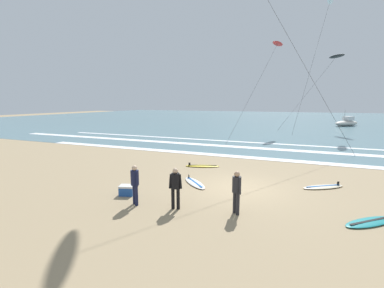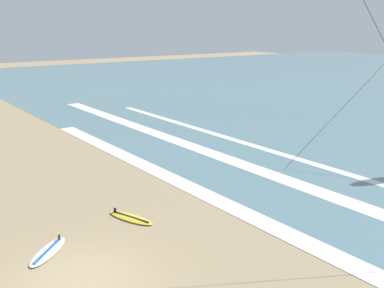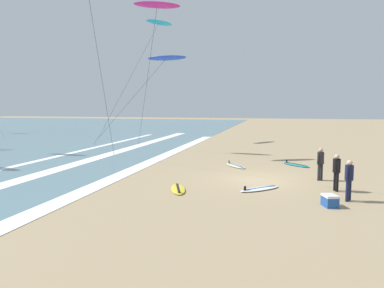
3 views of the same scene
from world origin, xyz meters
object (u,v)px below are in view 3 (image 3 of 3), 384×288
object	(u,v)px
surfboard_foreground_flat	(296,165)
kite_magenta_mid_center	(157,6)
surfer_mid_group	(349,177)
surfboard_left_pile	(178,189)
surfboard_right_spare	(235,166)
kite_blue_low_near	(166,59)
surfer_left_near	(321,161)
surfboard_near_water	(260,189)
cooler_box	(330,201)
surfer_background_far	(337,169)
kite_cyan_high_right	(159,23)

from	to	relation	value
surfboard_foreground_flat	kite_magenta_mid_center	distance (m)	14.02
surfer_mid_group	surfboard_left_pile	xyz separation A→B (m)	(0.29, 6.87, -0.91)
surfboard_right_spare	kite_blue_low_near	bearing A→B (deg)	47.56
surfer_left_near	surfboard_left_pile	distance (m)	7.22
surfboard_right_spare	surfboard_foreground_flat	xyz separation A→B (m)	(1.21, -3.54, 0.00)
kite_magenta_mid_center	surfboard_left_pile	bearing A→B (deg)	-156.90
surfboard_near_water	kite_blue_low_near	world-z (taller)	kite_blue_low_near
kite_magenta_mid_center	cooler_box	size ratio (longest dim) A/B	14.74
surfer_background_far	surfboard_near_water	bearing A→B (deg)	98.95
surfer_left_near	kite_magenta_mid_center	xyz separation A→B (m)	(6.08, 10.32, 9.39)
surfer_left_near	surfboard_left_pile	bearing A→B (deg)	120.16
surfboard_left_pile	kite_cyan_high_right	xyz separation A→B (m)	(20.68, 7.67, 11.54)
surfer_background_far	surfer_mid_group	distance (m)	1.67
surfboard_foreground_flat	kite_magenta_mid_center	size ratio (longest dim) A/B	0.18
surfer_left_near	kite_magenta_mid_center	world-z (taller)	kite_magenta_mid_center
cooler_box	kite_cyan_high_right	bearing A→B (deg)	32.07
surfer_left_near	kite_blue_low_near	size ratio (longest dim) A/B	0.16
surfer_background_far	surfer_left_near	world-z (taller)	same
surfer_left_near	cooler_box	size ratio (longest dim) A/B	2.22
surfer_background_far	kite_cyan_high_right	world-z (taller)	kite_cyan_high_right
kite_magenta_mid_center	kite_blue_low_near	bearing A→B (deg)	3.64
surfer_background_far	surfer_left_near	distance (m)	2.27
kite_magenta_mid_center	surfer_mid_group	bearing A→B (deg)	-132.19
surfboard_left_pile	surfer_mid_group	bearing A→B (deg)	-92.39
surfboard_near_water	kite_cyan_high_right	bearing A→B (deg)	29.29
surfboard_right_spare	surfboard_foreground_flat	bearing A→B (deg)	-71.10
surfboard_foreground_flat	kite_magenta_mid_center	world-z (taller)	kite_magenta_mid_center
surfer_left_near	surfboard_foreground_flat	size ratio (longest dim) A/B	0.82
surfboard_foreground_flat	cooler_box	bearing A→B (deg)	-174.64
surfer_mid_group	kite_cyan_high_right	size ratio (longest dim) A/B	0.13
surfboard_foreground_flat	surfer_mid_group	bearing A→B (deg)	-168.70
surfer_background_far	surfboard_left_pile	world-z (taller)	surfer_background_far
surfer_left_near	surfer_mid_group	bearing A→B (deg)	-170.19
surfer_background_far	surfboard_foreground_flat	bearing A→B (deg)	12.11
surfboard_near_water	surfboard_left_pile	xyz separation A→B (m)	(-0.87, 3.45, 0.00)
surfer_mid_group	kite_cyan_high_right	xyz separation A→B (m)	(20.96, 14.53, 10.63)
surfer_background_far	cooler_box	xyz separation A→B (m)	(-2.64, 0.55, -0.74)
surfboard_foreground_flat	kite_magenta_mid_center	bearing A→B (deg)	79.50
kite_magenta_mid_center	cooler_box	bearing A→B (deg)	-137.00
surfer_left_near	surfboard_left_pile	xyz separation A→B (m)	(-3.60, 6.19, -0.91)
surfboard_right_spare	surfer_left_near	bearing A→B (deg)	-124.78
surfboard_right_spare	kite_magenta_mid_center	size ratio (longest dim) A/B	0.19
surfer_background_far	cooler_box	size ratio (longest dim) A/B	2.22
surfer_background_far	kite_cyan_high_right	distance (m)	26.27
surfer_mid_group	surfboard_foreground_flat	size ratio (longest dim) A/B	0.82
surfboard_right_spare	surfboard_left_pile	bearing A→B (deg)	166.03
surfboard_right_spare	kite_magenta_mid_center	xyz separation A→B (m)	(2.95, 5.81, 10.30)
surfer_background_far	kite_cyan_high_right	size ratio (longest dim) A/B	0.13
surfboard_foreground_flat	kite_blue_low_near	distance (m)	12.59
surfer_left_near	surfboard_right_spare	size ratio (longest dim) A/B	0.77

